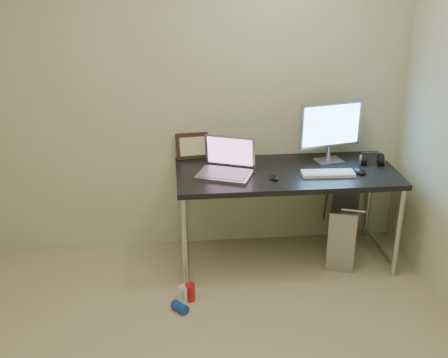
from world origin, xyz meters
TOP-DOWN VIEW (x-y plane):
  - wall_back at (0.00, 1.75)m, footprint 3.50×0.02m
  - desk at (0.77, 1.39)m, footprint 1.63×0.71m
  - tower_computer at (1.23, 1.38)m, footprint 0.35×0.51m
  - cable_a at (1.18, 1.70)m, footprint 0.01×0.16m
  - cable_b at (1.27, 1.68)m, footprint 0.02×0.11m
  - can_red at (0.02, 0.91)m, footprint 0.09×0.09m
  - can_white at (-0.02, 0.90)m, footprint 0.09×0.09m
  - can_blue at (-0.05, 0.78)m, footprint 0.13×0.13m
  - laptop at (0.32, 1.39)m, footprint 0.46×0.42m
  - monitor at (1.13, 1.55)m, footprint 0.49×0.19m
  - keyboard at (1.05, 1.28)m, footprint 0.39×0.14m
  - mouse_right at (1.29, 1.30)m, footprint 0.11×0.14m
  - mouse_left at (0.65, 1.25)m, footprint 0.07×0.11m
  - headphones at (1.44, 1.47)m, footprint 0.19×0.11m
  - picture_frame at (0.09, 1.72)m, footprint 0.26×0.10m
  - webcam at (0.39, 1.64)m, footprint 0.04×0.04m

SIDE VIEW (x-z plane):
  - can_blue at x=-0.05m, z-range 0.00..0.07m
  - can_white at x=-0.02m, z-range 0.00..0.12m
  - can_red at x=0.02m, z-range 0.00..0.13m
  - tower_computer at x=1.23m, z-range -0.01..0.50m
  - cable_b at x=1.27m, z-range 0.02..0.74m
  - cable_a at x=1.18m, z-range 0.06..0.74m
  - desk at x=0.77m, z-range 0.30..1.05m
  - keyboard at x=1.05m, z-range 0.75..0.77m
  - mouse_left at x=0.65m, z-range 0.75..0.78m
  - mouse_right at x=1.29m, z-range 0.75..0.79m
  - headphones at x=1.44m, z-range 0.72..0.84m
  - laptop at x=0.32m, z-range 0.68..0.94m
  - webcam at x=0.39m, z-range 0.78..0.88m
  - picture_frame at x=0.09m, z-range 0.75..0.96m
  - monitor at x=1.13m, z-range 0.79..1.26m
  - wall_back at x=0.00m, z-range 0.00..2.50m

